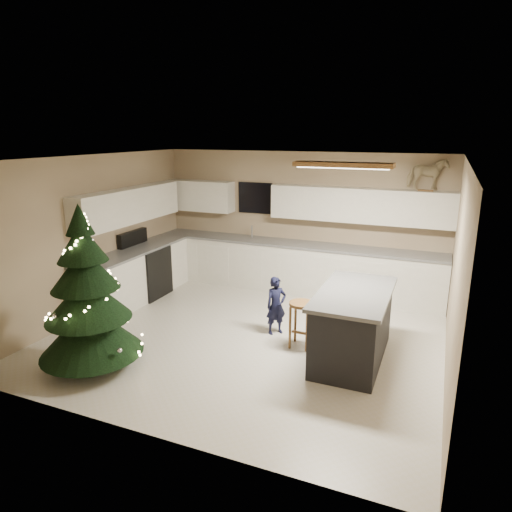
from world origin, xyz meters
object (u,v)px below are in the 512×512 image
(bar_stool, at_px, (301,313))
(christmas_tree, at_px, (88,303))
(rocking_horse, at_px, (427,174))
(toddler, at_px, (276,306))
(island, at_px, (353,325))

(bar_stool, xyz_separation_m, christmas_tree, (-2.32, -1.58, 0.38))
(bar_stool, relative_size, rocking_horse, 0.98)
(toddler, bearing_deg, island, -62.76)
(rocking_horse, bearing_deg, bar_stool, 129.65)
(island, height_order, rocking_horse, rocking_horse)
(bar_stool, height_order, christmas_tree, christmas_tree)
(island, height_order, christmas_tree, christmas_tree)
(island, height_order, bar_stool, island)
(bar_stool, height_order, rocking_horse, rocking_horse)
(christmas_tree, xyz_separation_m, toddler, (1.84, 1.86, -0.43))
(bar_stool, relative_size, toddler, 0.75)
(christmas_tree, relative_size, rocking_horse, 3.16)
(bar_stool, distance_m, christmas_tree, 2.83)
(toddler, relative_size, rocking_horse, 1.31)
(island, relative_size, bar_stool, 2.57)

